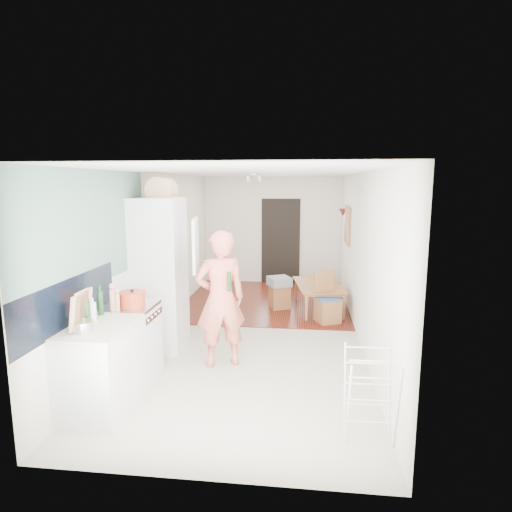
% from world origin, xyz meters
% --- Properties ---
extents(room_shell, '(3.20, 7.00, 2.50)m').
position_xyz_m(room_shell, '(0.00, 0.00, 1.25)').
color(room_shell, white).
rests_on(room_shell, ground).
extents(floor, '(3.20, 7.00, 0.01)m').
position_xyz_m(floor, '(0.00, 0.00, 0.00)').
color(floor, '#B8B39E').
rests_on(floor, ground).
extents(wood_floor_overlay, '(3.20, 3.30, 0.01)m').
position_xyz_m(wood_floor_overlay, '(0.00, 1.85, 0.01)').
color(wood_floor_overlay, maroon).
rests_on(wood_floor_overlay, room_shell).
extents(sage_wall_panel, '(0.02, 3.00, 1.30)m').
position_xyz_m(sage_wall_panel, '(-1.59, -2.00, 1.85)').
color(sage_wall_panel, slate).
rests_on(sage_wall_panel, room_shell).
extents(tile_splashback, '(0.02, 1.90, 0.50)m').
position_xyz_m(tile_splashback, '(-1.59, -2.55, 1.15)').
color(tile_splashback, black).
rests_on(tile_splashback, room_shell).
extents(doorway_recess, '(0.90, 0.04, 2.00)m').
position_xyz_m(doorway_recess, '(0.20, 3.48, 1.00)').
color(doorway_recess, black).
rests_on(doorway_recess, room_shell).
extents(base_cabinet, '(0.60, 0.90, 0.86)m').
position_xyz_m(base_cabinet, '(-1.30, -2.55, 0.43)').
color(base_cabinet, silver).
rests_on(base_cabinet, room_shell).
extents(worktop, '(0.62, 0.92, 0.06)m').
position_xyz_m(worktop, '(-1.30, -2.55, 0.89)').
color(worktop, silver).
rests_on(worktop, room_shell).
extents(range_cooker, '(0.60, 0.60, 0.88)m').
position_xyz_m(range_cooker, '(-1.30, -1.80, 0.44)').
color(range_cooker, silver).
rests_on(range_cooker, room_shell).
extents(cooker_top, '(0.60, 0.60, 0.04)m').
position_xyz_m(cooker_top, '(-1.30, -1.80, 0.90)').
color(cooker_top, silver).
rests_on(cooker_top, room_shell).
extents(fridge_housing, '(0.66, 0.66, 2.15)m').
position_xyz_m(fridge_housing, '(-1.27, -0.78, 1.07)').
color(fridge_housing, silver).
rests_on(fridge_housing, room_shell).
extents(fridge_door, '(0.14, 0.56, 0.70)m').
position_xyz_m(fridge_door, '(-0.66, -1.08, 1.55)').
color(fridge_door, silver).
rests_on(fridge_door, room_shell).
extents(fridge_interior, '(0.02, 0.52, 0.66)m').
position_xyz_m(fridge_interior, '(-0.96, -0.78, 1.55)').
color(fridge_interior, white).
rests_on(fridge_interior, room_shell).
extents(pinboard, '(0.03, 0.90, 0.70)m').
position_xyz_m(pinboard, '(1.58, 1.90, 1.55)').
color(pinboard, tan).
rests_on(pinboard, room_shell).
extents(pinboard_frame, '(0.00, 0.94, 0.74)m').
position_xyz_m(pinboard_frame, '(1.57, 1.90, 1.55)').
color(pinboard_frame, brown).
rests_on(pinboard_frame, room_shell).
extents(wall_sconce, '(0.18, 0.18, 0.16)m').
position_xyz_m(wall_sconce, '(1.54, 2.55, 1.75)').
color(wall_sconce, maroon).
rests_on(wall_sconce, room_shell).
extents(person, '(0.90, 0.77, 2.09)m').
position_xyz_m(person, '(-0.29, -1.29, 1.05)').
color(person, '#EE715E').
rests_on(person, floor).
extents(dining_table, '(0.85, 1.29, 0.42)m').
position_xyz_m(dining_table, '(1.06, 1.33, 0.21)').
color(dining_table, brown).
rests_on(dining_table, floor).
extents(dining_chair, '(0.48, 0.48, 0.86)m').
position_xyz_m(dining_chair, '(1.17, 0.62, 0.43)').
color(dining_chair, brown).
rests_on(dining_chair, floor).
extents(stool, '(0.44, 0.44, 0.45)m').
position_xyz_m(stool, '(0.31, 1.36, 0.22)').
color(stool, brown).
rests_on(stool, floor).
extents(grey_drape, '(0.51, 0.51, 0.17)m').
position_xyz_m(grey_drape, '(0.30, 1.33, 0.53)').
color(grey_drape, gray).
rests_on(grey_drape, stool).
extents(drying_rack, '(0.45, 0.40, 0.85)m').
position_xyz_m(drying_rack, '(1.38, -2.77, 0.43)').
color(drying_rack, silver).
rests_on(drying_rack, floor).
extents(bread_bin, '(0.45, 0.44, 0.20)m').
position_xyz_m(bread_bin, '(-1.22, -0.70, 2.25)').
color(bread_bin, tan).
rests_on(bread_bin, fridge_housing).
extents(red_casserole, '(0.36, 0.36, 0.18)m').
position_xyz_m(red_casserole, '(-1.23, -1.85, 1.01)').
color(red_casserole, '#BD3821').
rests_on(red_casserole, cooker_top).
extents(steel_pan, '(0.25, 0.25, 0.11)m').
position_xyz_m(steel_pan, '(-1.37, -2.74, 0.97)').
color(steel_pan, silver).
rests_on(steel_pan, worktop).
extents(held_bottle, '(0.05, 0.05, 0.24)m').
position_xyz_m(held_bottle, '(-0.16, -1.40, 1.14)').
color(held_bottle, '#193A19').
rests_on(held_bottle, person).
extents(bottle_a, '(0.08, 0.08, 0.28)m').
position_xyz_m(bottle_a, '(-1.41, -2.56, 1.06)').
color(bottle_a, '#193A19').
rests_on(bottle_a, worktop).
extents(bottle_b, '(0.07, 0.07, 0.27)m').
position_xyz_m(bottle_b, '(-1.44, -2.20, 1.05)').
color(bottle_b, '#193A19').
rests_on(bottle_b, worktop).
extents(bottle_c, '(0.09, 0.09, 0.20)m').
position_xyz_m(bottle_c, '(-1.42, -2.43, 1.02)').
color(bottle_c, silver).
rests_on(bottle_c, worktop).
extents(pepper_mill_front, '(0.06, 0.06, 0.20)m').
position_xyz_m(pepper_mill_front, '(-1.34, -2.02, 1.02)').
color(pepper_mill_front, tan).
rests_on(pepper_mill_front, worktop).
extents(pepper_mill_back, '(0.08, 0.08, 0.24)m').
position_xyz_m(pepper_mill_back, '(-1.39, -2.02, 1.04)').
color(pepper_mill_back, tan).
rests_on(pepper_mill_back, worktop).
extents(chopping_boards, '(0.09, 0.29, 0.39)m').
position_xyz_m(chopping_boards, '(-1.41, -2.67, 1.12)').
color(chopping_boards, tan).
rests_on(chopping_boards, worktop).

